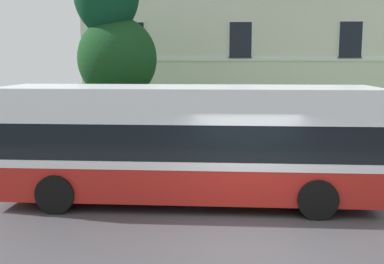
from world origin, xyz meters
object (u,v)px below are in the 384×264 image
Objects in this scene: georgian_townhouse at (281,25)px; litter_bin at (131,155)px; single_decker_bus at (188,142)px; evergreen_tree at (115,68)px.

litter_bin is (-6.14, -11.95, -4.90)m from georgian_townhouse.
single_decker_bus is (-4.13, -14.51, -4.01)m from georgian_townhouse.
single_decker_bus is 3.37m from litter_bin.
evergreen_tree is 0.78× the size of single_decker_bus.
litter_bin is at bearing -68.20° from evergreen_tree.
evergreen_tree is (-7.11, -9.53, -2.17)m from georgian_townhouse.
georgian_townhouse is 2.03× the size of single_decker_bus.
litter_bin is (0.97, -2.42, -2.73)m from evergreen_tree.
single_decker_bus is 8.19× the size of litter_bin.
litter_bin is (-2.01, 2.56, -0.89)m from single_decker_bus.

